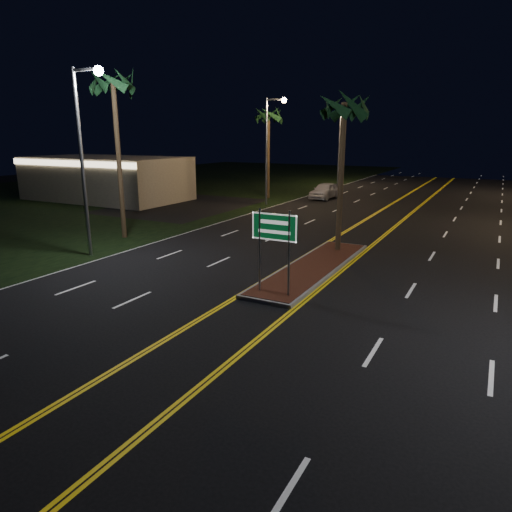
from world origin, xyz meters
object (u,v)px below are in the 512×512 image
Objects in this scene: palm_left_far at (269,116)px; palm_left_near at (113,84)px; streetlight_left_far at (342,138)px; palm_median at (344,107)px; car_far at (327,190)px; streetlight_left_near at (86,142)px; streetlight_left_mid at (271,139)px; median_island at (313,267)px; highway_sign at (274,235)px; car_near at (325,189)px; commercial_building at (106,178)px.

palm_left_near is at bearing -89.14° from palm_left_far.
streetlight_left_far is 35.18m from palm_median.
car_far is (2.70, -12.67, -4.90)m from streetlight_left_far.
palm_median reaches higher than car_far.
streetlight_left_near is 20.00m from streetlight_left_mid.
highway_sign is (0.00, -4.20, 2.32)m from median_island.
palm_left_far is 1.62× the size of car_near.
palm_left_near reaches higher than car_near.
streetlight_left_far is (0.00, 40.00, 0.00)m from streetlight_left_near.
streetlight_left_near reaches higher than highway_sign.
streetlight_left_far is at bearing 104.44° from highway_sign.
streetlight_left_far is 1.97× the size of car_far.
highway_sign is 31.17m from commercial_building.
car_near is (-7.80, 23.28, 0.82)m from median_island.
palm_left_near is at bearing -168.69° from palm_median.
commercial_building is at bearing 133.90° from streetlight_left_near.
median_island is at bearing -90.00° from palm_median.
palm_median is at bearing -51.83° from streetlight_left_mid.
car_near reaches higher than median_island.
highway_sign is 23.93m from streetlight_left_mid.
commercial_building is 1.67× the size of streetlight_left_near.
streetlight_left_far is at bearing 105.14° from car_far.
car_near is at bearing 29.48° from commercial_building.
commercial_building is 22.49m from streetlight_left_near.
streetlight_left_far is at bearing 104.04° from car_near.
palm_left_far is (13.20, 8.01, 5.74)m from commercial_building.
commercial_building is 1.81× the size of palm_median.
median_island is 3.20× the size of highway_sign.
palm_left_near is at bearing -99.46° from car_near.
streetlight_left_mid is at bearing 14.61° from commercial_building.
car_near is at bearing 83.89° from streetlight_left_near.
streetlight_left_mid is 1.08× the size of palm_median.
palm_left_near is (-12.50, 5.20, 6.28)m from highway_sign.
streetlight_left_near and streetlight_left_far have the same top height.
median_island is at bearing -58.64° from palm_left_far.
palm_median is 0.85× the size of palm_left_near.
palm_median is 22.20m from car_near.
streetlight_left_mid is (15.39, 4.01, 3.65)m from commercial_building.
highway_sign is 0.39× the size of palm_median.
car_far is at bearing 69.81° from streetlight_left_mid.
streetlight_left_near is at bearing -164.22° from median_island.
highway_sign is 0.70× the size of car_far.
streetlight_left_far is 1.66× the size of car_near.
streetlight_left_mid is at bearing 121.98° from median_island.
highway_sign reaches higher than car_far.
commercial_building is 16.47m from palm_left_far.
streetlight_left_mid is at bearing -111.67° from car_near.
palm_median is at bearing -72.42° from streetlight_left_far.
palm_left_far is (-2.19, 24.00, 2.09)m from streetlight_left_near.
commercial_building is at bearing -148.75° from palm_left_far.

